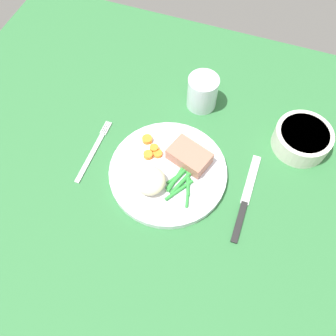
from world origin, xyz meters
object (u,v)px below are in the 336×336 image
(meat_portion, at_px, (189,156))
(salad_bowl, at_px, (302,138))
(dinner_plate, at_px, (168,172))
(water_glass, at_px, (202,94))
(knife, at_px, (245,199))
(fork, at_px, (94,151))

(meat_portion, distance_m, salad_bowl, 0.25)
(dinner_plate, distance_m, salad_bowl, 0.30)
(meat_portion, height_order, water_glass, water_glass)
(water_glass, bearing_deg, knife, -52.69)
(dinner_plate, xyz_separation_m, knife, (0.17, -0.00, -0.01))
(meat_portion, xyz_separation_m, salad_bowl, (0.22, 0.13, -0.00))
(dinner_plate, xyz_separation_m, salad_bowl, (0.25, 0.17, 0.02))
(knife, relative_size, salad_bowl, 1.68)
(meat_portion, bearing_deg, knife, -17.13)
(water_glass, bearing_deg, meat_portion, -82.08)
(fork, bearing_deg, water_glass, 47.24)
(water_glass, bearing_deg, dinner_plate, -92.84)
(knife, bearing_deg, dinner_plate, 178.73)
(fork, relative_size, salad_bowl, 1.36)
(meat_portion, height_order, knife, meat_portion)
(meat_portion, height_order, salad_bowl, salad_bowl)
(meat_portion, relative_size, knife, 0.41)
(dinner_plate, distance_m, meat_portion, 0.06)
(dinner_plate, distance_m, knife, 0.17)
(salad_bowl, bearing_deg, fork, -158.14)
(fork, height_order, salad_bowl, salad_bowl)
(meat_portion, relative_size, salad_bowl, 0.70)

